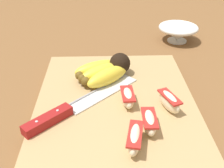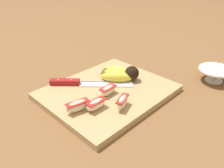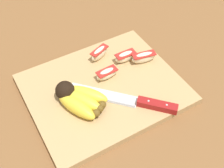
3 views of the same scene
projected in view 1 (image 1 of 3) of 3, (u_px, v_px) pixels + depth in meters
The scene contains 9 objects.
ground_plane at pixel (111, 106), 0.60m from camera, with size 6.00×6.00×0.00m, color brown.
cutting_board at pixel (115, 102), 0.59m from camera, with size 0.40×0.33×0.02m, color tan.
banana_bunch at pixel (105, 71), 0.64m from camera, with size 0.13×0.14×0.05m.
chefs_knife at pixel (69, 109), 0.54m from camera, with size 0.21×0.22×0.02m.
apple_wedge_near at pixel (128, 97), 0.56m from camera, with size 0.06×0.03×0.03m.
apple_wedge_middle at pixel (169, 101), 0.54m from camera, with size 0.07×0.04×0.04m.
apple_wedge_far at pixel (149, 122), 0.49m from camera, with size 0.06×0.03×0.03m.
apple_wedge_extra at pixel (135, 138), 0.46m from camera, with size 0.07×0.04×0.03m.
ceramic_bowl at pixel (178, 32), 0.87m from camera, with size 0.12×0.12×0.05m.
Camera 1 is at (-0.48, 0.01, 0.35)m, focal length 44.95 mm.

